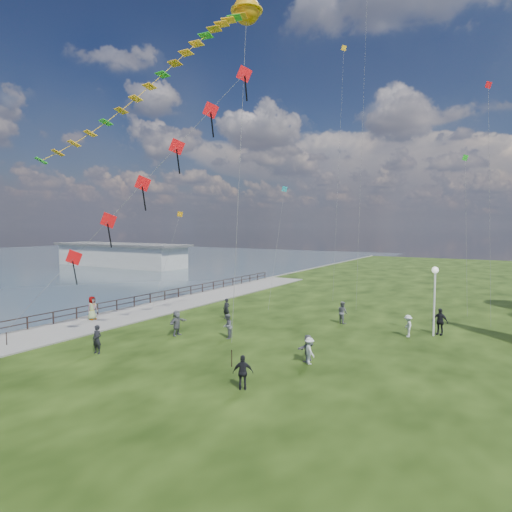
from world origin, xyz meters
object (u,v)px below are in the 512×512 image
Objects in this scene: person_10 at (92,309)px; person_11 at (308,348)px; person_7 at (342,312)px; pier_pavilion at (120,255)px; person_9 at (440,321)px; person_1 at (227,326)px; person_6 at (227,309)px; person_5 at (177,323)px; person_2 at (309,351)px; person_3 at (243,372)px; serpent_kite at (244,13)px; person_0 at (97,339)px; person_8 at (408,326)px; lamppost at (435,286)px.

person_11 is (18.52, -0.55, -0.17)m from person_10.
person_7 is 9.87m from person_11.
person_10 is at bearing -43.84° from pier_pavilion.
person_7 is 6.85m from person_9.
person_1 is 14.45m from person_9.
pier_pavilion is at bearing 149.51° from person_6.
person_9 is (15.25, 9.36, 0.04)m from person_5.
person_2 is at bearing -101.82° from person_9.
serpent_kite reaches higher than person_3.
person_0 is 0.07× the size of serpent_kite.
person_8 is 23.66m from serpent_kite.
person_0 is 19.77m from person_8.
person_3 is 5.31m from person_11.
person_1 is 1.11× the size of person_11.
person_7 reaches higher than person_2.
person_1 is at bearing 23.34° from person_2.
person_6 is at bearing -81.87° from person_3.
serpent_kite reaches higher than person_7.
person_7 is (-0.63, 15.00, 0.04)m from person_3.
person_6 is 0.90× the size of person_10.
person_2 is 0.88× the size of person_6.
serpent_kite reaches higher than person_10.
person_2 is (11.36, 4.62, -0.11)m from person_0.
person_3 is at bearing -97.62° from person_9.
person_9 reaches higher than person_2.
person_8 is 0.81× the size of person_10.
person_5 is 17.90m from person_9.
pier_pavilion is 54.39m from person_6.
lamppost reaches higher than person_3.
person_2 is (-4.81, -9.70, -2.66)m from lamppost.
lamppost is at bearing 25.24° from serpent_kite.
lamppost is 21.75m from person_0.
person_6 is 10.46m from person_10.
lamppost is at bearing -104.55° from person_9.
person_0 is at bearing 62.03° from person_2.
person_0 is 17.60m from person_7.
pier_pavilion is 16.45× the size of person_9.
person_10 reaches higher than person_7.
person_7 is (5.01, 8.11, 0.02)m from person_1.
person_10 is at bearing 88.96° from person_5.
person_6 is 13.68m from person_8.
person_3 is 10.72m from person_5.
person_0 is at bearing 88.82° from person_7.
person_9 reaches higher than person_11.
person_9 is (6.23, 15.15, 0.11)m from person_3.
person_6 is 15.69m from person_9.
person_9 reaches higher than person_8.
person_5 is at bearing -93.69° from person_10.
serpent_kite is (49.01, -32.25, 19.80)m from pier_pavilion.
pier_pavilion is at bearing -146.19° from person_1.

